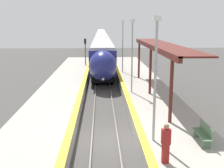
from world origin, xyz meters
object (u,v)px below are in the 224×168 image
at_px(platform_bench, 204,133).
at_px(lamppost_far, 123,43).
at_px(person_waiting, 166,143).
at_px(lamppost_mid, 132,52).
at_px(train, 101,40).
at_px(lamppost_near, 155,72).
at_px(railway_signal, 85,52).

bearing_deg(platform_bench, lamppost_far, 96.64).
distance_m(person_waiting, lamppost_mid, 12.20).
distance_m(person_waiting, lamppost_far, 21.81).
distance_m(train, lamppost_mid, 50.43).
bearing_deg(person_waiting, lamppost_mid, 90.31).
distance_m(train, lamppost_near, 60.13).
height_order(person_waiting, lamppost_near, lamppost_near).
distance_m(platform_bench, railway_signal, 26.46).
distance_m(train, railway_signal, 34.99).
xyz_separation_m(railway_signal, lamppost_far, (4.57, -5.71, 1.50)).
bearing_deg(person_waiting, lamppost_near, 91.63).
xyz_separation_m(platform_bench, person_waiting, (-2.24, -1.86, 0.38)).
relative_size(lamppost_near, lamppost_far, 1.00).
relative_size(train, railway_signal, 21.43).
height_order(platform_bench, railway_signal, railway_signal).
xyz_separation_m(train, person_waiting, (2.37, -62.29, -0.56)).
xyz_separation_m(railway_signal, lamppost_near, (4.57, -25.13, 1.50)).
height_order(train, railway_signal, railway_signal).
bearing_deg(railway_signal, lamppost_near, -79.70).
distance_m(railway_signal, lamppost_near, 25.59).
height_order(lamppost_near, lamppost_mid, same).
relative_size(lamppost_near, lamppost_mid, 1.00).
bearing_deg(lamppost_far, platform_bench, -83.36).
height_order(train, person_waiting, train).
relative_size(platform_bench, person_waiting, 1.02).
bearing_deg(train, lamppost_mid, -87.37).
relative_size(platform_bench, lamppost_mid, 0.29).
relative_size(train, person_waiting, 56.98).
xyz_separation_m(lamppost_near, lamppost_mid, (0.00, 9.71, 0.00)).
bearing_deg(lamppost_near, railway_signal, 100.30).
height_order(train, lamppost_mid, lamppost_mid).
bearing_deg(lamppost_near, lamppost_mid, 90.00).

